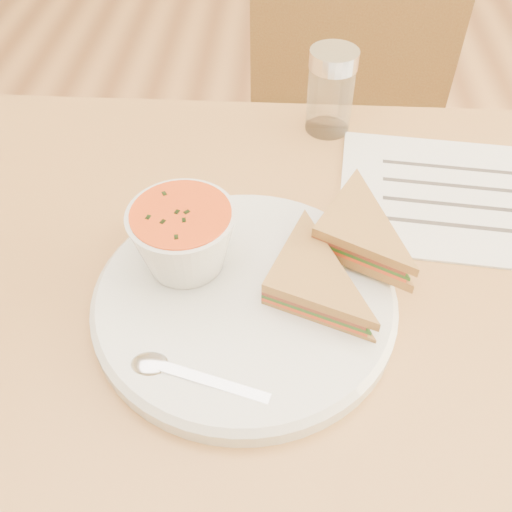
# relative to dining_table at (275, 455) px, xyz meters

# --- Properties ---
(dining_table) EXTENTS (1.00, 0.70, 0.75)m
(dining_table) POSITION_rel_dining_table_xyz_m (0.00, 0.00, 0.00)
(dining_table) COLOR brown
(dining_table) RESTS_ON floor
(chair_far) EXTENTS (0.52, 0.52, 0.94)m
(chair_far) POSITION_rel_dining_table_xyz_m (0.06, 0.55, 0.09)
(chair_far) COLOR brown
(chair_far) RESTS_ON floor
(plate) EXTENTS (0.35, 0.35, 0.02)m
(plate) POSITION_rel_dining_table_xyz_m (-0.04, -0.02, 0.38)
(plate) COLOR silver
(plate) RESTS_ON dining_table
(soup_bowl) EXTENTS (0.10, 0.10, 0.07)m
(soup_bowl) POSITION_rel_dining_table_xyz_m (-0.10, 0.02, 0.43)
(soup_bowl) COLOR silver
(soup_bowl) RESTS_ON plate
(sandwich_half_a) EXTENTS (0.14, 0.14, 0.03)m
(sandwich_half_a) POSITION_rel_dining_table_xyz_m (-0.02, -0.03, 0.41)
(sandwich_half_a) COLOR #BE8443
(sandwich_half_a) RESTS_ON plate
(sandwich_half_b) EXTENTS (0.14, 0.14, 0.03)m
(sandwich_half_b) POSITION_rel_dining_table_xyz_m (0.02, 0.03, 0.42)
(sandwich_half_b) COLOR #BE8443
(sandwich_half_b) RESTS_ON plate
(spoon) EXTENTS (0.17, 0.08, 0.01)m
(spoon) POSITION_rel_dining_table_xyz_m (-0.07, -0.11, 0.40)
(spoon) COLOR silver
(spoon) RESTS_ON plate
(paper_menu) EXTENTS (0.32, 0.25, 0.00)m
(paper_menu) POSITION_rel_dining_table_xyz_m (0.21, 0.16, 0.38)
(paper_menu) COLOR white
(paper_menu) RESTS_ON dining_table
(condiment_shaker) EXTENTS (0.08, 0.08, 0.11)m
(condiment_shaker) POSITION_rel_dining_table_xyz_m (0.05, 0.29, 0.43)
(condiment_shaker) COLOR silver
(condiment_shaker) RESTS_ON dining_table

